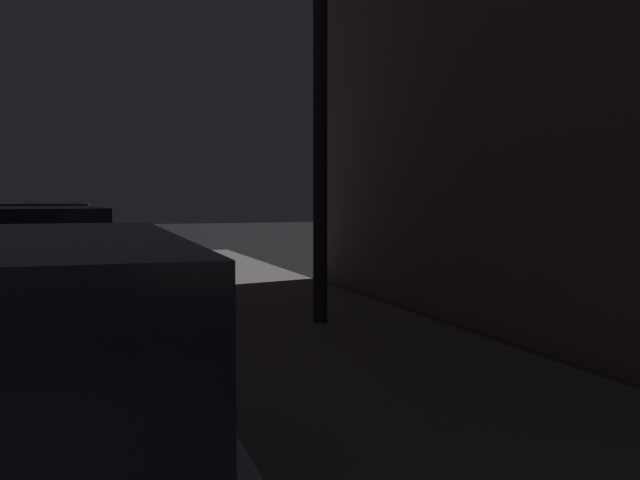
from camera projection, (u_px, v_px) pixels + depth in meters
The scene contains 3 objects.
car_red at pixel (29, 268), 8.02m from camera, with size 2.29×4.31×1.43m.
car_black at pixel (47, 239), 13.72m from camera, with size 2.23×4.36×1.43m.
car_yellow_cab at pixel (55, 225), 20.08m from camera, with size 1.96×4.35×1.43m.
Camera 1 is at (3.35, 0.15, 1.55)m, focal length 38.17 mm.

